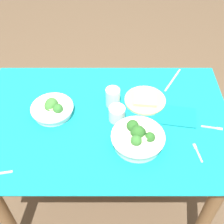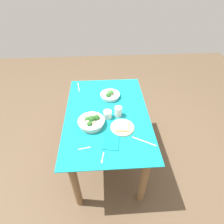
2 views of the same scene
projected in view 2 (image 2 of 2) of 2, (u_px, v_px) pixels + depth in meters
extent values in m
plane|color=brown|center=(108.00, 158.00, 2.34)|extent=(6.00, 6.00, 0.00)
cube|color=teal|center=(107.00, 114.00, 1.84)|extent=(1.26, 0.83, 0.01)
cube|color=brown|center=(107.00, 115.00, 1.85)|extent=(1.22, 0.80, 0.02)
cylinder|color=brown|center=(82.00, 110.00, 2.48)|extent=(0.07, 0.07, 0.72)
cylinder|color=brown|center=(76.00, 185.00, 1.69)|extent=(0.07, 0.07, 0.72)
cylinder|color=brown|center=(129.00, 108.00, 2.51)|extent=(0.07, 0.07, 0.72)
cylinder|color=brown|center=(144.00, 181.00, 1.72)|extent=(0.07, 0.07, 0.72)
cylinder|color=white|center=(110.00, 96.00, 2.03)|extent=(0.19, 0.19, 0.04)
cylinder|color=white|center=(110.00, 94.00, 2.01)|extent=(0.21, 0.21, 0.01)
sphere|color=#33702D|center=(108.00, 95.00, 1.98)|extent=(0.05, 0.05, 0.05)
sphere|color=#3D7A33|center=(110.00, 93.00, 2.01)|extent=(0.06, 0.06, 0.06)
sphere|color=#3D7A33|center=(111.00, 93.00, 2.00)|extent=(0.06, 0.06, 0.06)
cylinder|color=beige|center=(111.00, 93.00, 2.01)|extent=(0.07, 0.07, 0.01)
cylinder|color=silver|center=(91.00, 123.00, 1.70)|extent=(0.22, 0.22, 0.05)
cylinder|color=silver|center=(91.00, 121.00, 1.68)|extent=(0.25, 0.25, 0.01)
sphere|color=#286023|center=(90.00, 124.00, 1.64)|extent=(0.05, 0.05, 0.05)
sphere|color=#1E511E|center=(92.00, 120.00, 1.67)|extent=(0.05, 0.05, 0.05)
sphere|color=#286023|center=(92.00, 119.00, 1.67)|extent=(0.07, 0.07, 0.07)
sphere|color=#286023|center=(97.00, 118.00, 1.69)|extent=(0.06, 0.06, 0.06)
sphere|color=#33702D|center=(87.00, 119.00, 1.68)|extent=(0.05, 0.05, 0.05)
cylinder|color=beige|center=(91.00, 120.00, 1.67)|extent=(0.08, 0.08, 0.01)
cylinder|color=#D6B27A|center=(122.00, 127.00, 1.68)|extent=(0.22, 0.22, 0.01)
cube|color=#CCB284|center=(122.00, 126.00, 1.67)|extent=(0.13, 0.12, 0.02)
cylinder|color=silver|center=(108.00, 114.00, 1.77)|extent=(0.08, 0.08, 0.08)
cylinder|color=silver|center=(118.00, 112.00, 1.78)|extent=(0.07, 0.07, 0.10)
cube|color=#B7B7BC|center=(82.00, 149.00, 1.51)|extent=(0.02, 0.08, 0.00)
cube|color=#B7B7BC|center=(89.00, 148.00, 1.52)|extent=(0.02, 0.03, 0.00)
cube|color=#B7B7BC|center=(103.00, 156.00, 1.46)|extent=(0.07, 0.02, 0.00)
cube|color=#B7B7BC|center=(102.00, 161.00, 1.42)|extent=(0.03, 0.02, 0.00)
cube|color=#B7B7BC|center=(144.00, 141.00, 1.57)|extent=(0.12, 0.19, 0.00)
cube|color=#B7B7BC|center=(79.00, 87.00, 2.19)|extent=(0.19, 0.04, 0.00)
cube|color=#0F777D|center=(111.00, 141.00, 1.57)|extent=(0.22, 0.17, 0.01)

